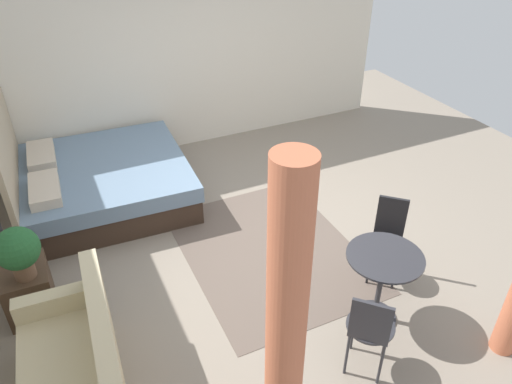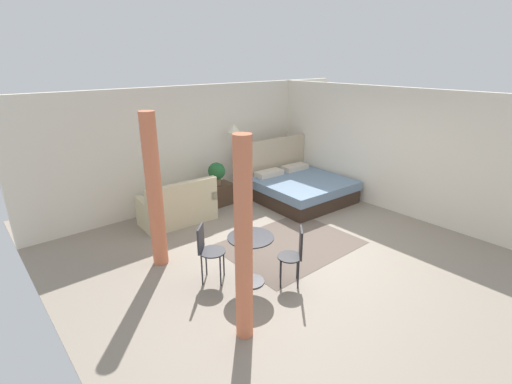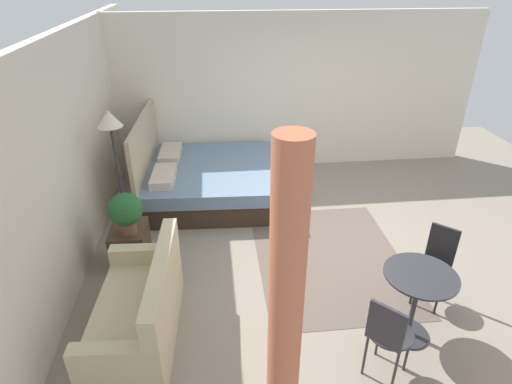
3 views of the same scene
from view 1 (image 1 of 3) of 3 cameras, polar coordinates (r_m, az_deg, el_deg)
The scene contains 11 objects.
ground_plane at distance 5.73m, azimuth 1.14°, elevation -4.93°, with size 8.21×9.26×0.02m, color gray.
wall_right at distance 7.27m, azimuth -8.15°, elevation 15.21°, with size 0.12×6.26×2.63m, color silver.
area_rug at distance 5.48m, azimuth 1.59°, elevation -6.82°, with size 2.33×1.78×0.01m, color #66564C.
bed at distance 6.41m, azimuth -17.87°, elevation 1.22°, with size 2.06×2.10×1.32m.
couch at distance 4.20m, azimuth -19.99°, elevation -19.69°, with size 1.51×0.81×0.92m.
nightstand at distance 5.14m, azimuth -25.02°, elevation -10.33°, with size 0.52×0.42×0.50m.
potted_plant at distance 4.72m, azimuth -26.07°, elevation -6.14°, with size 0.38×0.38×0.51m.
balcony_table at distance 4.54m, azimuth 14.47°, elevation -9.44°, with size 0.68×0.68×0.76m.
cafe_chair_near_window at distance 5.04m, azimuth 15.21°, elevation -4.57°, with size 0.51×0.51×0.90m.
cafe_chair_near_couch at distance 4.06m, azimuth 13.16°, elevation -15.12°, with size 0.55×0.55×0.90m.
curtain_right at distance 3.00m, azimuth 3.47°, elevation -16.70°, with size 0.24×0.24×2.47m.
Camera 1 is at (-4.02, 2.02, 3.53)m, focal length 34.26 mm.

